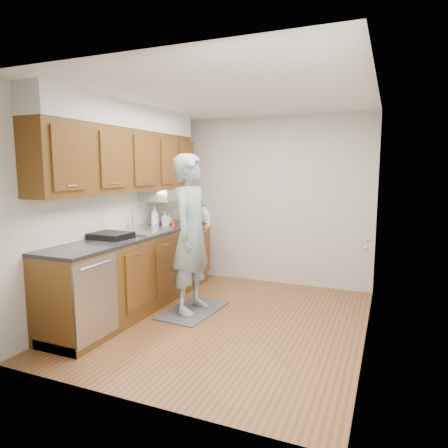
# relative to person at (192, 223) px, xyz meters

# --- Properties ---
(floor) EXTENTS (3.50, 3.50, 0.00)m
(floor) POSITION_rel_person_xyz_m (0.49, -0.12, -1.09)
(floor) COLOR brown
(floor) RESTS_ON ground
(ceiling) EXTENTS (3.50, 3.50, 0.00)m
(ceiling) POSITION_rel_person_xyz_m (0.49, -0.12, 1.41)
(ceiling) COLOR white
(ceiling) RESTS_ON wall_left
(wall_left) EXTENTS (0.02, 3.50, 2.50)m
(wall_left) POSITION_rel_person_xyz_m (-1.01, -0.12, 0.16)
(wall_left) COLOR beige
(wall_left) RESTS_ON floor
(wall_right) EXTENTS (0.02, 3.50, 2.50)m
(wall_right) POSITION_rel_person_xyz_m (1.99, -0.12, 0.16)
(wall_right) COLOR beige
(wall_right) RESTS_ON floor
(wall_back) EXTENTS (3.00, 0.02, 2.50)m
(wall_back) POSITION_rel_person_xyz_m (0.49, 1.63, 0.16)
(wall_back) COLOR beige
(wall_back) RESTS_ON floor
(counter) EXTENTS (0.64, 2.80, 1.30)m
(counter) POSITION_rel_person_xyz_m (-0.71, -0.13, -0.60)
(counter) COLOR brown
(counter) RESTS_ON floor
(upper_cabinets) EXTENTS (0.47, 2.80, 1.21)m
(upper_cabinets) POSITION_rel_person_xyz_m (-0.84, -0.08, 0.86)
(upper_cabinets) COLOR brown
(upper_cabinets) RESTS_ON wall_left
(closet_door) EXTENTS (0.02, 1.22, 2.05)m
(closet_door) POSITION_rel_person_xyz_m (1.98, 0.18, -0.06)
(closet_door) COLOR white
(closet_door) RESTS_ON wall_right
(floor_mat) EXTENTS (0.60, 0.95, 0.02)m
(floor_mat) POSITION_rel_person_xyz_m (0.00, 0.00, -1.08)
(floor_mat) COLOR #5D5D60
(floor_mat) RESTS_ON floor
(person) EXTENTS (0.51, 0.76, 2.14)m
(person) POSITION_rel_person_xyz_m (0.00, 0.00, 0.00)
(person) COLOR #889EA6
(person) RESTS_ON floor_mat
(soap_bottle_a) EXTENTS (0.14, 0.14, 0.29)m
(soap_bottle_a) POSITION_rel_person_xyz_m (-0.83, 0.50, -0.00)
(soap_bottle_a) COLOR white
(soap_bottle_a) RESTS_ON counter
(soap_bottle_b) EXTENTS (0.13, 0.13, 0.20)m
(soap_bottle_b) POSITION_rel_person_xyz_m (-0.73, 0.60, -0.05)
(soap_bottle_b) COLOR white
(soap_bottle_b) RESTS_ON counter
(soap_bottle_c) EXTENTS (0.16, 0.16, 0.15)m
(soap_bottle_c) POSITION_rel_person_xyz_m (-0.78, 0.77, -0.07)
(soap_bottle_c) COLOR white
(soap_bottle_c) RESTS_ON counter
(soda_can) EXTENTS (0.08, 0.08, 0.12)m
(soda_can) POSITION_rel_person_xyz_m (-0.46, 0.38, -0.09)
(soda_can) COLOR #B7331F
(soda_can) RESTS_ON counter
(dish_rack) EXTENTS (0.43, 0.37, 0.07)m
(dish_rack) POSITION_rel_person_xyz_m (-0.77, -0.53, -0.11)
(dish_rack) COLOR black
(dish_rack) RESTS_ON counter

